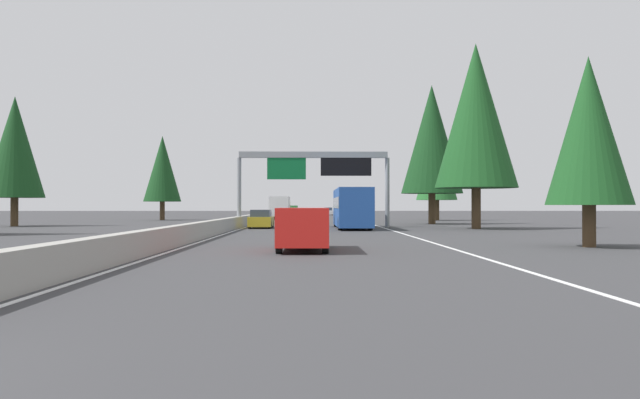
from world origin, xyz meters
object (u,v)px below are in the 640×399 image
Objects in this scene: sedan_far_left at (261,220)px; sedan_distant_b at (290,212)px; conifer_right_near at (476,116)px; pickup_far_right at (293,210)px; conifer_right_mid at (432,139)px; conifer_right_foreground at (589,131)px; conifer_left_mid at (162,169)px; sign_gantry_overhead at (315,167)px; box_truck_far_center at (280,207)px; conifer_left_near at (15,147)px; minivan_mid_right at (303,226)px; bus_near_right at (352,207)px; sedan_mid_center at (328,212)px; conifer_right_far at (437,164)px.

sedan_far_left is 65.91m from sedan_distant_b.
pickup_far_right is at bearing 10.95° from conifer_right_near.
pickup_far_right is 75.12m from conifer_right_mid.
pickup_far_right is at bearing 8.39° from conifer_right_foreground.
conifer_left_mid reaches higher than pickup_far_right.
sign_gantry_overhead is 1.20× the size of conifer_left_mid.
pickup_far_right is 0.66× the size of box_truck_far_center.
box_truck_far_center is at bearing 0.10° from sedan_far_left.
sedan_distant_b is 0.31× the size of conifer_right_near.
conifer_right_mid reaches higher than box_truck_far_center.
box_truck_far_center is at bearing 16.29° from conifer_right_foreground.
conifer_right_near reaches higher than sign_gantry_overhead.
pickup_far_right is 1.27× the size of sedan_distant_b.
conifer_right_mid is at bearing -167.89° from pickup_far_right.
box_truck_far_center is 34.76m from conifer_left_near.
sedan_far_left is 23.21m from conifer_left_near.
sedan_far_left is at bearing 34.31° from conifer_right_foreground.
conifer_right_foreground is 0.60× the size of conifer_right_mid.
conifer_right_near reaches higher than minivan_mid_right.
bus_near_right is at bearing 143.57° from conifer_right_mid.
sedan_distant_b is 0.39× the size of conifer_left_near.
sign_gantry_overhead is 32.81m from conifer_left_mid.
sedan_distant_b is (63.98, 4.27, -4.31)m from sign_gantry_overhead.
conifer_right_mid reaches higher than sedan_distant_b.
conifer_right_near is at bearing -175.75° from conifer_right_mid.
sign_gantry_overhead is 2.26× the size of pickup_far_right.
conifer_left_near reaches higher than box_truck_far_center.
sign_gantry_overhead is at bearing 24.64° from conifer_right_foreground.
bus_near_right is 15.87m from conifer_right_mid.
sedan_mid_center is at bearing -150.00° from pickup_far_right.
box_truck_far_center is 0.81× the size of conifer_left_mid.
conifer_left_near is (-79.26, 21.93, 5.98)m from pickup_far_right.
conifer_right_foreground is 47.18m from conifer_left_near.
sedan_mid_center is 0.42× the size of conifer_left_mid.
bus_near_right is at bearing -95.08° from sedan_far_left.
bus_near_right is 2.05× the size of pickup_far_right.
conifer_right_near is (21.50, -0.78, 3.75)m from conifer_right_foreground.
sign_gantry_overhead is 27.83m from conifer_right_foreground.
conifer_right_mid is (9.07, -11.43, 3.29)m from sign_gantry_overhead.
conifer_right_near is at bearing 174.78° from conifer_right_far.
conifer_left_mid reaches higher than minivan_mid_right.
sign_gantry_overhead is 1.10× the size of bus_near_right.
minivan_mid_right is at bearing -171.72° from sedan_far_left.
conifer_left_near is (-66.89, 29.08, 6.21)m from sedan_mid_center.
sign_gantry_overhead is 6.41m from sedan_far_left.
box_truck_far_center is 15.61m from conifer_left_mid.
conifer_right_near is (23.37, -13.06, 7.79)m from minivan_mid_right.
box_truck_far_center is (-34.51, 0.13, 0.93)m from sedan_distant_b.
minivan_mid_right reaches higher than sedan_distant_b.
conifer_right_foreground is 34.52m from conifer_right_mid.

